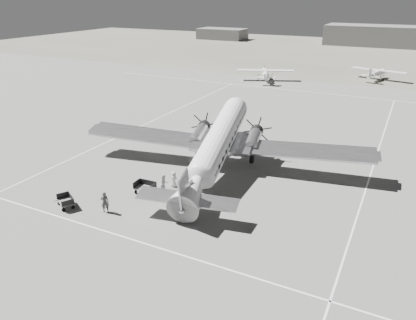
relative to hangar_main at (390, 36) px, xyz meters
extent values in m
plane|color=slate|center=(-5.00, -120.00, -3.30)|extent=(260.00, 260.00, 0.00)
cube|color=silver|center=(-5.00, -134.00, -3.29)|extent=(60.00, 0.15, 0.01)
cube|color=silver|center=(7.00, -120.00, -3.29)|extent=(0.15, 80.00, 0.01)
cube|color=silver|center=(-23.00, -110.00, -3.29)|extent=(0.15, 60.00, 0.01)
cube|color=silver|center=(-5.00, -80.00, -3.29)|extent=(90.00, 0.15, 0.01)
cube|color=#666456|center=(-5.00, -25.00, -3.30)|extent=(260.00, 90.00, 0.01)
cube|color=slate|center=(0.00, 0.00, -0.30)|extent=(42.00, 14.00, 6.00)
cube|color=#5A5A5A|center=(0.00, 0.00, 3.00)|extent=(42.00, 14.00, 0.60)
cube|color=#5A5A5A|center=(-60.00, -5.00, -1.30)|extent=(18.00, 10.00, 4.00)
imported|color=#303030|center=(-11.91, -131.61, -2.39)|extent=(0.80, 0.74, 1.83)
imported|color=#BBBBB8|center=(-9.34, -126.54, -2.38)|extent=(1.03, 1.12, 1.85)
imported|color=silver|center=(-9.26, -124.99, -2.53)|extent=(0.68, 0.86, 1.54)
camera|label=1|loc=(9.08, -154.22, 13.68)|focal=35.00mm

